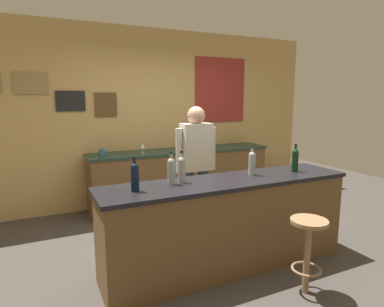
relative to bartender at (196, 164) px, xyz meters
name	(u,v)px	position (x,y,z in m)	size (l,w,h in m)	color
ground_plane	(208,250)	(-0.02, -0.37, -0.94)	(10.00, 10.00, 0.00)	#423D38
back_wall	(150,117)	(-0.01, 1.66, 0.48)	(6.00, 0.09, 2.80)	tan
bar_counter	(228,224)	(-0.02, -0.77, -0.47)	(2.59, 0.60, 0.92)	brown
side_counter	(182,177)	(0.38, 1.28, -0.48)	(2.96, 0.56, 0.90)	brown
bartender	(196,164)	(0.00, 0.00, 0.00)	(0.52, 0.21, 1.62)	#384766
bar_stool	(308,244)	(0.37, -1.47, -0.48)	(0.32, 0.32, 0.68)	olive
wine_bottle_a	(135,176)	(-0.97, -0.78, 0.12)	(0.07, 0.07, 0.31)	black
wine_bottle_b	(171,170)	(-0.60, -0.69, 0.12)	(0.07, 0.07, 0.31)	#999E99
wine_bottle_c	(182,169)	(-0.49, -0.68, 0.12)	(0.07, 0.07, 0.31)	#999E99
wine_bottle_d	(252,162)	(0.30, -0.72, 0.12)	(0.07, 0.07, 0.31)	#999E99
wine_bottle_e	(295,159)	(0.82, -0.78, 0.12)	(0.07, 0.07, 0.31)	black
wine_glass_a	(143,146)	(-0.29, 1.21, 0.07)	(0.07, 0.07, 0.16)	silver
wine_glass_b	(209,141)	(0.88, 1.31, 0.07)	(0.07, 0.07, 0.16)	silver
coffee_mug	(102,152)	(-0.88, 1.28, 0.01)	(0.13, 0.08, 0.09)	#336699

